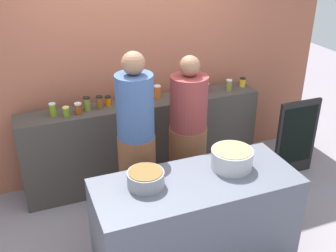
# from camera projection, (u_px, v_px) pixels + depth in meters

# --- Properties ---
(ground) EXTENTS (12.00, 12.00, 0.00)m
(ground) POSITION_uv_depth(u_px,v_px,m) (181.00, 238.00, 3.89)
(ground) COLOR gray
(storefront_wall) EXTENTS (4.80, 0.12, 3.00)m
(storefront_wall) POSITION_uv_depth(u_px,v_px,m) (132.00, 48.00, 4.43)
(storefront_wall) COLOR #A55B43
(storefront_wall) RESTS_ON ground
(display_shelf) EXTENTS (2.70, 0.36, 0.99)m
(display_shelf) POSITION_uv_depth(u_px,v_px,m) (144.00, 142.00, 4.59)
(display_shelf) COLOR #403A36
(display_shelf) RESTS_ON ground
(prep_table) EXTENTS (1.70, 0.70, 0.86)m
(prep_table) POSITION_uv_depth(u_px,v_px,m) (195.00, 222.00, 3.45)
(prep_table) COLOR #535765
(prep_table) RESTS_ON ground
(preserve_jar_0) EXTENTS (0.07, 0.07, 0.13)m
(preserve_jar_0) POSITION_uv_depth(u_px,v_px,m) (53.00, 109.00, 4.03)
(preserve_jar_0) COLOR olive
(preserve_jar_0) RESTS_ON display_shelf
(preserve_jar_1) EXTENTS (0.07, 0.07, 0.11)m
(preserve_jar_1) POSITION_uv_depth(u_px,v_px,m) (66.00, 112.00, 4.01)
(preserve_jar_1) COLOR #628519
(preserve_jar_1) RESTS_ON display_shelf
(preserve_jar_2) EXTENTS (0.07, 0.07, 0.12)m
(preserve_jar_2) POSITION_uv_depth(u_px,v_px,m) (78.00, 108.00, 4.07)
(preserve_jar_2) COLOR #934113
(preserve_jar_2) RESTS_ON display_shelf
(preserve_jar_3) EXTENTS (0.07, 0.07, 0.15)m
(preserve_jar_3) POSITION_uv_depth(u_px,v_px,m) (87.00, 104.00, 4.14)
(preserve_jar_3) COLOR olive
(preserve_jar_3) RESTS_ON display_shelf
(preserve_jar_4) EXTENTS (0.07, 0.07, 0.14)m
(preserve_jar_4) POSITION_uv_depth(u_px,v_px,m) (100.00, 102.00, 4.19)
(preserve_jar_4) COLOR brown
(preserve_jar_4) RESTS_ON display_shelf
(preserve_jar_5) EXTENTS (0.07, 0.07, 0.10)m
(preserve_jar_5) POSITION_uv_depth(u_px,v_px,m) (108.00, 101.00, 4.27)
(preserve_jar_5) COLOR orange
(preserve_jar_5) RESTS_ON display_shelf
(preserve_jar_6) EXTENTS (0.09, 0.09, 0.14)m
(preserve_jar_6) POSITION_uv_depth(u_px,v_px,m) (127.00, 98.00, 4.30)
(preserve_jar_6) COLOR #4C1C53
(preserve_jar_6) RESTS_ON display_shelf
(preserve_jar_7) EXTENTS (0.08, 0.08, 0.15)m
(preserve_jar_7) POSITION_uv_depth(u_px,v_px,m) (157.00, 92.00, 4.44)
(preserve_jar_7) COLOR #D36022
(preserve_jar_7) RESTS_ON display_shelf
(preserve_jar_8) EXTENTS (0.09, 0.09, 0.11)m
(preserve_jar_8) POSITION_uv_depth(u_px,v_px,m) (195.00, 91.00, 4.52)
(preserve_jar_8) COLOR #BB2C0B
(preserve_jar_8) RESTS_ON display_shelf
(preserve_jar_9) EXTENTS (0.09, 0.09, 0.11)m
(preserve_jar_9) POSITION_uv_depth(u_px,v_px,m) (205.00, 87.00, 4.62)
(preserve_jar_9) COLOR red
(preserve_jar_9) RESTS_ON display_shelf
(preserve_jar_10) EXTENTS (0.07, 0.07, 0.13)m
(preserve_jar_10) POSITION_uv_depth(u_px,v_px,m) (229.00, 85.00, 4.65)
(preserve_jar_10) COLOR olive
(preserve_jar_10) RESTS_ON display_shelf
(preserve_jar_11) EXTENTS (0.07, 0.07, 0.11)m
(preserve_jar_11) POSITION_uv_depth(u_px,v_px,m) (243.00, 82.00, 4.77)
(preserve_jar_11) COLOR gold
(preserve_jar_11) RESTS_ON display_shelf
(cooking_pot_left) EXTENTS (0.30, 0.30, 0.13)m
(cooking_pot_left) POSITION_uv_depth(u_px,v_px,m) (146.00, 179.00, 3.16)
(cooking_pot_left) COLOR gray
(cooking_pot_left) RESTS_ON prep_table
(cooking_pot_center) EXTENTS (0.36, 0.36, 0.17)m
(cooking_pot_center) POSITION_uv_depth(u_px,v_px,m) (232.00, 158.00, 3.40)
(cooking_pot_center) COLOR #B7B7BC
(cooking_pot_center) RESTS_ON prep_table
(cook_with_tongs) EXTENTS (0.35, 0.35, 1.78)m
(cook_with_tongs) POSITION_uv_depth(u_px,v_px,m) (137.00, 152.00, 3.77)
(cook_with_tongs) COLOR brown
(cook_with_tongs) RESTS_ON ground
(cook_in_cap) EXTENTS (0.39, 0.39, 1.63)m
(cook_in_cap) POSITION_uv_depth(u_px,v_px,m) (188.00, 141.00, 4.11)
(cook_in_cap) COLOR brown
(cook_in_cap) RESTS_ON ground
(chalkboard_sign) EXTENTS (0.54, 0.05, 0.95)m
(chalkboard_sign) POSITION_uv_depth(u_px,v_px,m) (296.00, 138.00, 4.71)
(chalkboard_sign) COLOR black
(chalkboard_sign) RESTS_ON ground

